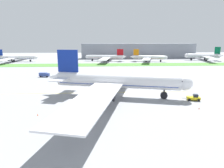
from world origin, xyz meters
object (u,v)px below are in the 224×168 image
(airliner_foreground, at_px, (115,81))
(parked_airliner_far_centre, at_px, (106,57))
(pushback_tug, at_px, (194,98))
(traffic_cone_port_wing, at_px, (38,114))
(service_truck_baggage_loader, at_px, (122,74))
(service_truck_fuel_bowser, at_px, (44,75))
(parked_airliner_far_right, at_px, (148,57))
(parked_airliner_far_outer, at_px, (204,56))
(parked_airliner_far_left, at_px, (15,58))
(ground_crew_wingwalker_port, at_px, (69,110))
(traffic_cone_near_nose, at_px, (199,108))
(ground_crew_marshaller_front, at_px, (94,98))

(airliner_foreground, height_order, parked_airliner_far_centre, airliner_foreground)
(pushback_tug, height_order, traffic_cone_port_wing, pushback_tug)
(service_truck_baggage_loader, distance_m, service_truck_fuel_bowser, 46.16)
(service_truck_fuel_bowser, relative_size, parked_airliner_far_right, 0.10)
(parked_airliner_far_centre, bearing_deg, service_truck_baggage_loader, -86.12)
(parked_airliner_far_outer, bearing_deg, airliner_foreground, -127.84)
(parked_airliner_far_left, relative_size, parked_airliner_far_outer, 1.16)
(airliner_foreground, distance_m, parked_airliner_far_outer, 176.78)
(parked_airliner_far_left, bearing_deg, service_truck_fuel_bowser, -59.57)
(pushback_tug, relative_size, traffic_cone_port_wing, 10.93)
(service_truck_baggage_loader, distance_m, parked_airliner_far_outer, 141.04)
(pushback_tug, bearing_deg, parked_airliner_far_left, 129.88)
(airliner_foreground, distance_m, traffic_cone_port_wing, 30.81)
(ground_crew_wingwalker_port, distance_m, service_truck_baggage_loader, 63.06)
(traffic_cone_near_nose, bearing_deg, service_truck_fuel_bowser, 136.32)
(pushback_tug, relative_size, parked_airliner_far_outer, 0.10)
(airliner_foreground, height_order, parked_airliner_far_right, airliner_foreground)
(service_truck_fuel_bowser, xyz_separation_m, parked_airliner_far_centre, (39.42, 94.61, 2.94))
(airliner_foreground, xyz_separation_m, parked_airliner_far_left, (-93.84, 138.35, -1.67))
(parked_airliner_far_left, bearing_deg, pushback_tug, -50.12)
(traffic_cone_port_wing, distance_m, service_truck_baggage_loader, 67.93)
(parked_airliner_far_centre, bearing_deg, traffic_cone_port_wing, -98.67)
(pushback_tug, xyz_separation_m, parked_airliner_far_left, (-121.77, 145.75, 3.25))
(service_truck_baggage_loader, relative_size, service_truck_fuel_bowser, 0.84)
(airliner_foreground, xyz_separation_m, parked_airliner_far_outer, (108.46, 139.60, -0.90))
(pushback_tug, bearing_deg, parked_airliner_far_centre, 100.51)
(airliner_foreground, xyz_separation_m, service_truck_baggage_loader, (7.41, 41.26, -4.41))
(ground_crew_marshaller_front, bearing_deg, pushback_tug, -2.08)
(traffic_cone_port_wing, distance_m, parked_airliner_far_outer, 206.50)
(ground_crew_marshaller_front, xyz_separation_m, service_truck_fuel_bowser, (-31.08, 50.49, 0.38))
(parked_airliner_far_outer, bearing_deg, service_truck_baggage_loader, -135.78)
(parked_airliner_far_outer, bearing_deg, parked_airliner_far_right, -173.06)
(airliner_foreground, distance_m, traffic_cone_near_nose, 30.85)
(airliner_foreground, distance_m, pushback_tug, 29.31)
(traffic_cone_port_wing, bearing_deg, traffic_cone_near_nose, 3.05)
(airliner_foreground, relative_size, parked_airliner_far_right, 1.46)
(ground_crew_wingwalker_port, bearing_deg, parked_airliner_far_centre, 84.38)
(service_truck_baggage_loader, bearing_deg, parked_airliner_far_centre, 93.88)
(service_truck_fuel_bowser, bearing_deg, parked_airliner_far_right, 46.41)
(service_truck_fuel_bowser, bearing_deg, parked_airliner_far_centre, 67.38)
(parked_airliner_far_left, bearing_deg, parked_airliner_far_centre, 0.38)
(service_truck_baggage_loader, height_order, service_truck_fuel_bowser, service_truck_baggage_loader)
(parked_airliner_far_right, bearing_deg, traffic_cone_near_nose, -97.40)
(ground_crew_wingwalker_port, height_order, traffic_cone_port_wing, ground_crew_wingwalker_port)
(ground_crew_marshaller_front, distance_m, traffic_cone_near_nose, 34.55)
(service_truck_baggage_loader, bearing_deg, traffic_cone_port_wing, -116.93)
(airliner_foreground, xyz_separation_m, ground_crew_wingwalker_port, (-14.65, -17.81, -4.96))
(traffic_cone_port_wing, height_order, parked_airliner_far_left, parked_airliner_far_left)
(service_truck_fuel_bowser, height_order, parked_airliner_far_left, parked_airliner_far_left)
(traffic_cone_near_nose, relative_size, service_truck_baggage_loader, 0.11)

